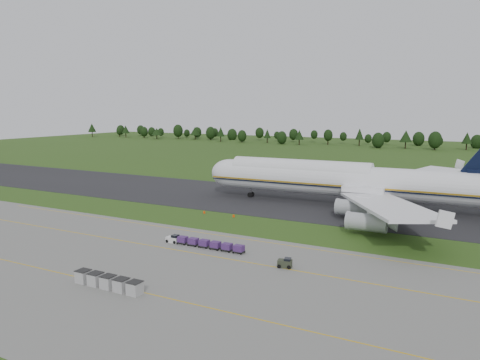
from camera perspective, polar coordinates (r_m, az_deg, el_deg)
The scene contains 10 objects.
ground at distance 102.28m, azimuth 0.04°, elevation -5.41°, with size 600.00×600.00×0.00m, color #274514.
apron at distance 75.24m, azimuth -12.42°, elevation -10.89°, with size 300.00×52.00×0.06m, color slate.
taxiway at distance 127.08m, azimuth 5.98°, elevation -2.63°, with size 300.00×40.00×0.08m, color black.
apron_markings at distance 80.38m, azimuth -9.14°, elevation -9.47°, with size 300.00×30.20×0.01m.
tree_line at distance 313.56m, azimuth 17.96°, elevation 4.93°, with size 524.07×22.18×11.83m.
aircraft at distance 122.88m, azimuth 12.91°, elevation -0.04°, with size 83.31×81.58×23.50m.
baggage_train at distance 85.75m, azimuth -4.54°, elevation -7.68°, with size 16.28×1.48×1.42m.
utility_cart at distance 75.55m, azimuth 5.48°, elevation -10.13°, with size 2.45×1.76×1.22m.
uld_row at distance 69.50m, azimuth -15.77°, elevation -11.86°, with size 11.45×1.85×1.82m.
edge_markers at distance 110.53m, azimuth -2.61°, elevation -4.20°, with size 8.54×0.30×0.60m.
Camera 1 is at (46.50, -87.58, 25.10)m, focal length 35.00 mm.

